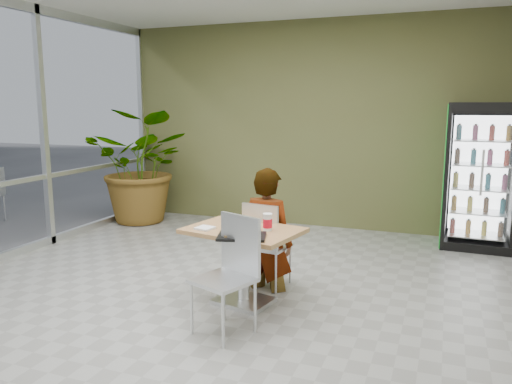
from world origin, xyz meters
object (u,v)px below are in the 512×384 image
at_px(seated_woman, 267,242).
at_px(beverage_fridge, 480,176).
at_px(dining_table, 243,250).
at_px(potted_plant, 143,166).
at_px(chair_far, 264,239).
at_px(soda_cup, 268,222).
at_px(cafeteria_tray, 242,236).
at_px(chair_near, 232,265).

xyz_separation_m(seated_woman, beverage_fridge, (2.14, 2.43, 0.48)).
height_order(dining_table, potted_plant, potted_plant).
xyz_separation_m(chair_far, soda_cup, (0.19, -0.43, 0.29)).
bearing_deg(cafeteria_tray, chair_far, 94.59).
bearing_deg(soda_cup, seated_woman, 110.06).
distance_m(cafeteria_tray, potted_plant, 4.17).
relative_size(chair_near, cafeteria_tray, 2.35).
height_order(chair_far, soda_cup, chair_far).
relative_size(dining_table, cafeteria_tray, 2.76).
bearing_deg(soda_cup, chair_near, -100.73).
height_order(chair_near, soda_cup, chair_near).
distance_m(dining_table, beverage_fridge, 3.69).
xyz_separation_m(soda_cup, cafeteria_tray, (-0.13, -0.32, -0.07)).
relative_size(chair_far, beverage_fridge, 0.47).
bearing_deg(chair_far, chair_near, 102.20).
bearing_deg(seated_woman, potted_plant, -28.35).
bearing_deg(potted_plant, dining_table, -42.63).
height_order(cafeteria_tray, beverage_fridge, beverage_fridge).
xyz_separation_m(dining_table, seated_woman, (0.07, 0.49, -0.05)).
bearing_deg(beverage_fridge, chair_far, -129.37).
relative_size(seated_woman, soda_cup, 9.72).
height_order(dining_table, beverage_fridge, beverage_fridge).
bearing_deg(beverage_fridge, soda_cup, -122.38).
xyz_separation_m(dining_table, cafeteria_tray, (0.11, -0.31, 0.23)).
height_order(chair_near, seated_woman, seated_woman).
distance_m(dining_table, chair_near, 0.59).
bearing_deg(beverage_fridge, chair_near, -119.08).
distance_m(dining_table, cafeteria_tray, 0.40).
height_order(dining_table, seated_woman, seated_woman).
bearing_deg(seated_woman, dining_table, 90.22).
bearing_deg(potted_plant, seated_woman, -36.16).
height_order(seated_woman, soda_cup, seated_woman).
bearing_deg(seated_woman, beverage_fridge, -123.45).
bearing_deg(chair_far, soda_cup, 121.28).
relative_size(chair_near, soda_cup, 6.11).
relative_size(dining_table, chair_near, 1.18).
relative_size(dining_table, chair_far, 1.27).
relative_size(dining_table, soda_cup, 7.19).
bearing_deg(potted_plant, chair_far, -36.87).
bearing_deg(chair_near, dining_table, 123.96).
distance_m(dining_table, potted_plant, 3.89).
distance_m(cafeteria_tray, beverage_fridge, 3.86).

